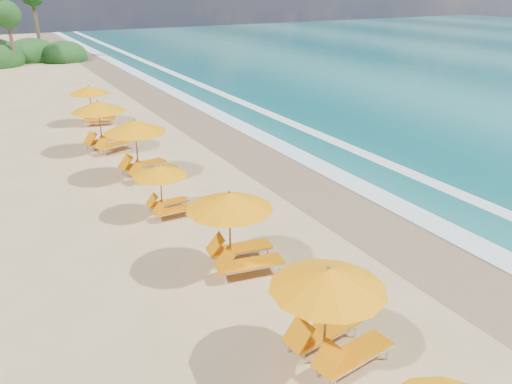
% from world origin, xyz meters
% --- Properties ---
extents(ground, '(160.00, 160.00, 0.00)m').
position_xyz_m(ground, '(0.00, 0.00, 0.00)').
color(ground, tan).
rests_on(ground, ground).
extents(wet_sand, '(4.00, 160.00, 0.01)m').
position_xyz_m(wet_sand, '(4.00, 0.00, 0.01)').
color(wet_sand, '#836D4E').
rests_on(wet_sand, ground).
extents(surf_foam, '(4.00, 160.00, 0.01)m').
position_xyz_m(surf_foam, '(6.70, 0.00, 0.03)').
color(surf_foam, white).
rests_on(surf_foam, ground).
extents(station_2, '(3.00, 2.84, 2.57)m').
position_xyz_m(station_2, '(-1.96, -7.07, 1.44)').
color(station_2, olive).
rests_on(station_2, ground).
extents(station_3, '(3.06, 2.91, 2.57)m').
position_xyz_m(station_3, '(-2.00, -2.47, 1.44)').
color(station_3, olive).
rests_on(station_3, ground).
extents(station_4, '(2.17, 2.01, 2.01)m').
position_xyz_m(station_4, '(-2.55, 2.20, 1.13)').
color(station_4, olive).
rests_on(station_4, ground).
extents(station_5, '(3.18, 3.03, 2.68)m').
position_xyz_m(station_5, '(-2.14, 6.40, 1.50)').
color(station_5, olive).
rests_on(station_5, ground).
extents(station_6, '(3.43, 3.37, 2.67)m').
position_xyz_m(station_6, '(-2.65, 10.97, 1.50)').
color(station_6, olive).
rests_on(station_6, ground).
extents(station_7, '(2.91, 2.80, 2.38)m').
position_xyz_m(station_7, '(-1.92, 16.64, 1.33)').
color(station_7, olive).
rests_on(station_7, ground).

